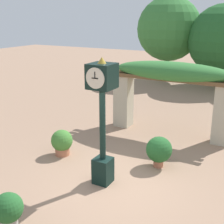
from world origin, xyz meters
name	(u,v)px	position (x,y,z in m)	size (l,w,h in m)	color
ground_plane	(116,183)	(0.00, 0.00, 0.00)	(60.00, 60.00, 0.00)	#9E7A60
pedestal_clock	(102,114)	(-0.33, -0.14, 1.94)	(0.61, 0.66, 3.36)	black
pergola	(171,82)	(0.00, 4.20, 1.98)	(5.06, 1.22, 2.72)	#BCB299
potted_plant_near_left	(8,210)	(-1.01, -2.79, 0.51)	(0.63, 0.63, 0.88)	gray
potted_plant_near_right	(62,142)	(-2.35, 0.72, 0.45)	(0.69, 0.69, 0.84)	#B26B4C
potted_plant_far_left	(159,150)	(0.64, 1.45, 0.53)	(0.77, 0.77, 0.93)	#B26B4C
tree_line	(223,36)	(0.01, 13.58, 3.07)	(11.09, 4.53, 5.52)	brown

